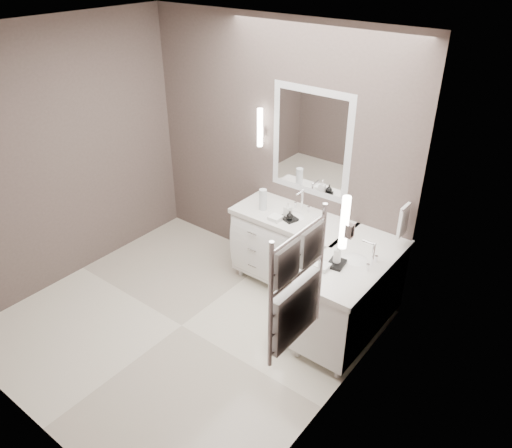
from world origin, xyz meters
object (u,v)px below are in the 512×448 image
Objects in this scene: vanity_back at (292,246)px; vanity_right at (351,292)px; towel_ladder at (296,292)px; waste_bin at (280,332)px.

vanity_back is 1.00× the size of vanity_right.
towel_ladder is at bearing -80.16° from vanity_right.
vanity_back is 4.62× the size of waste_bin.
vanity_back is at bearing 124.10° from towel_ladder.
vanity_right is 4.62× the size of waste_bin.
towel_ladder is 3.35× the size of waste_bin.
towel_ladder is 1.62m from waste_bin.
vanity_back is at bearing 118.37° from waste_bin.
vanity_right is at bearing 99.84° from towel_ladder.
towel_ladder is at bearing -55.90° from vanity_back.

